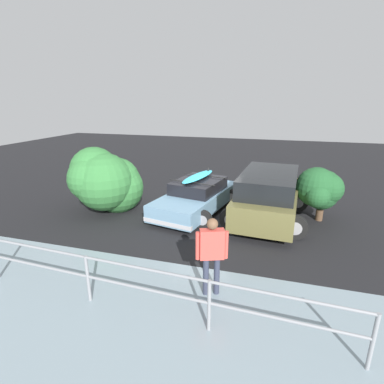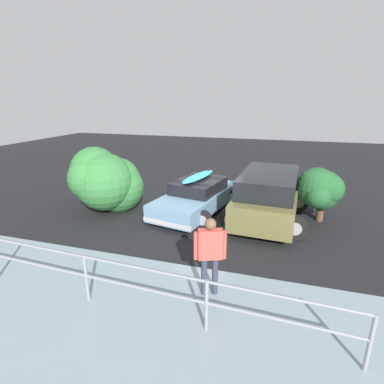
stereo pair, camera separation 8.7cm
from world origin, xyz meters
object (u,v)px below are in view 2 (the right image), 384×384
suv_car (268,196)px  sedan_car (197,196)px  person_bystander (210,250)px  bush_near_left (106,179)px  bush_near_right (321,189)px

suv_car → sedan_car: bearing=-3.0°
suv_car → person_bystander: size_ratio=2.50×
bush_near_left → bush_near_right: bush_near_left is taller
bush_near_left → suv_car: bearing=-172.6°
suv_car → bush_near_left: (5.93, 0.78, 0.33)m
person_bystander → bush_near_right: bush_near_right is taller
sedan_car → bush_near_left: 3.50m
sedan_car → person_bystander: 5.15m
person_bystander → bush_near_right: bearing=-117.5°
bush_near_left → bush_near_right: size_ratio=1.43×
suv_car → bush_near_right: bush_near_right is taller
bush_near_left → person_bystander: bearing=141.6°
sedan_car → suv_car: (-2.61, 0.14, 0.31)m
suv_car → bush_near_left: 5.99m
suv_car → bush_near_left: size_ratio=1.66×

